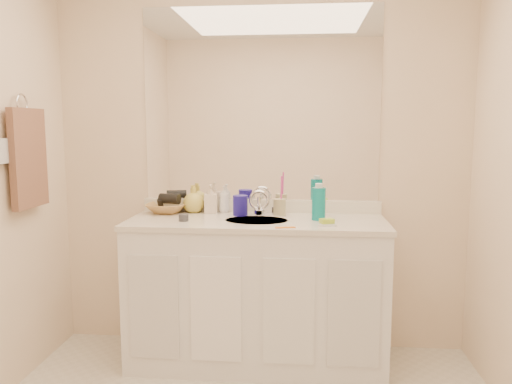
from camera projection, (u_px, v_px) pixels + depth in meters
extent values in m
cube|color=#FBE1C4|center=(261.00, 162.00, 3.17)|extent=(2.60, 0.02, 2.40)
cube|color=#FBE1C4|center=(81.00, 314.00, 0.61)|extent=(2.60, 0.02, 2.40)
cube|color=white|center=(257.00, 294.00, 3.00)|extent=(1.50, 0.55, 0.85)
cube|color=silver|center=(257.00, 222.00, 2.95)|extent=(1.52, 0.57, 0.03)
cube|color=white|center=(261.00, 206.00, 3.20)|extent=(1.52, 0.03, 0.08)
cylinder|color=beige|center=(256.00, 222.00, 2.93)|extent=(0.37, 0.37, 0.02)
cylinder|color=silver|center=(259.00, 206.00, 3.09)|extent=(0.02, 0.02, 0.11)
cube|color=white|center=(261.00, 105.00, 3.12)|extent=(1.48, 0.01, 1.20)
cylinder|color=#1E1697|center=(240.00, 205.00, 3.07)|extent=(0.11, 0.11, 0.12)
cylinder|color=#C6BB8B|center=(280.00, 207.00, 3.07)|extent=(0.10, 0.10, 0.10)
cylinder|color=#F540AD|center=(281.00, 191.00, 3.05)|extent=(0.02, 0.04, 0.19)
cylinder|color=#0B888F|center=(319.00, 204.00, 2.92)|extent=(0.10, 0.10, 0.19)
cube|color=silver|center=(327.00, 224.00, 2.77)|extent=(0.10, 0.08, 0.01)
cube|color=#AFD233|center=(327.00, 221.00, 2.76)|extent=(0.09, 0.07, 0.03)
cube|color=orange|center=(285.00, 227.00, 2.70)|extent=(0.11, 0.05, 0.00)
cylinder|color=#3B3C43|center=(184.00, 218.00, 2.89)|extent=(0.07, 0.07, 0.04)
imported|color=white|center=(224.00, 199.00, 3.17)|extent=(0.07, 0.07, 0.17)
imported|color=#F6E3C9|center=(211.00, 199.00, 3.16)|extent=(0.09, 0.10, 0.18)
imported|color=#CFBF50|center=(194.00, 199.00, 3.18)|extent=(0.18, 0.18, 0.17)
imported|color=#A67B43|center=(167.00, 208.00, 3.17)|extent=(0.28, 0.28, 0.06)
cylinder|color=black|center=(170.00, 199.00, 3.16)|extent=(0.14, 0.09, 0.07)
torus|color=silver|center=(22.00, 103.00, 2.73)|extent=(0.01, 0.11, 0.11)
cube|color=brown|center=(29.00, 158.00, 2.76)|extent=(0.04, 0.32, 0.55)
cube|color=silver|center=(3.00, 151.00, 2.56)|extent=(0.01, 0.08, 0.13)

